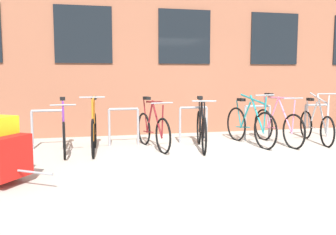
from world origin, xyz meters
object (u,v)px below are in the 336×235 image
bicycle_pink (278,125)px  bicycle_purple (64,133)px  bicycle_silver (316,125)px  bicycle_black (201,129)px  bicycle_teal (250,125)px  bicycle_maroon (153,130)px  bicycle_orange (94,131)px

bicycle_pink → bicycle_purple: size_ratio=1.01×
bicycle_silver → bicycle_black: bearing=-177.7°
bicycle_teal → bicycle_maroon: bearing=179.0°
bicycle_teal → bicycle_orange: size_ratio=1.06×
bicycle_teal → bicycle_pink: bearing=-7.7°
bicycle_maroon → bicycle_teal: bearing=-1.0°
bicycle_maroon → bicycle_black: bearing=-12.5°
bicycle_teal → bicycle_silver: bearing=-2.5°
bicycle_silver → bicycle_black: (-2.65, -0.10, 0.02)m
bicycle_orange → bicycle_black: bearing=-3.9°
bicycle_purple → bicycle_silver: 5.29m
bicycle_teal → bicycle_orange: bearing=-179.5°
bicycle_silver → bicycle_orange: bicycle_silver is taller
bicycle_silver → bicycle_black: 2.65m
bicycle_maroon → bicycle_orange: bearing=-176.7°
bicycle_teal → bicycle_black: size_ratio=1.02×
bicycle_maroon → bicycle_purple: (-1.71, 0.00, -0.00)m
bicycle_pink → bicycle_purple: bicycle_pink is taller
bicycle_maroon → bicycle_orange: size_ratio=0.97×
bicycle_silver → bicycle_teal: bicycle_silver is taller
bicycle_maroon → bicycle_orange: (-1.15, -0.07, 0.01)m
bicycle_maroon → bicycle_black: size_ratio=0.94×
bicycle_maroon → bicycle_pink: bicycle_pink is taller
bicycle_maroon → bicycle_pink: bearing=-2.5°
bicycle_purple → bicycle_pink: bearing=-1.5°
bicycle_pink → bicycle_teal: size_ratio=0.99×
bicycle_purple → bicycle_orange: bearing=-6.9°
bicycle_teal → bicycle_orange: (-3.21, -0.03, -0.01)m
bicycle_pink → bicycle_black: 1.72m
bicycle_purple → bicycle_black: bicycle_purple is taller
bicycle_pink → bicycle_silver: size_ratio=1.04×
bicycle_maroon → bicycle_silver: bicycle_silver is taller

